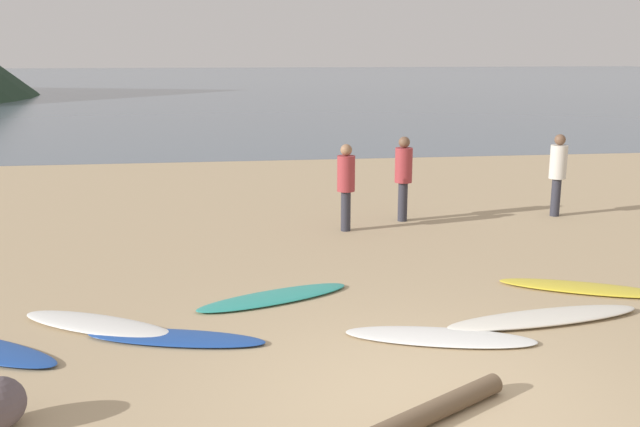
{
  "coord_description": "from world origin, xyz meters",
  "views": [
    {
      "loc": [
        -1.69,
        -5.77,
        3.18
      ],
      "look_at": [
        -0.2,
        5.2,
        0.6
      ],
      "focal_mm": 39.94,
      "sensor_mm": 36.0,
      "label": 1
    }
  ],
  "objects_px": {
    "surfboard_1": "(99,325)",
    "driftwood_log": "(433,411)",
    "surfboard_5": "(544,317)",
    "person_1": "(403,172)",
    "person_2": "(558,168)",
    "surfboard_6": "(585,288)",
    "surfboard_2": "(175,338)",
    "person_0": "(346,180)",
    "surfboard_3": "(274,297)",
    "surfboard_4": "(440,337)"
  },
  "relations": [
    {
      "from": "surfboard_1",
      "to": "driftwood_log",
      "type": "height_order",
      "value": "driftwood_log"
    },
    {
      "from": "surfboard_5",
      "to": "person_1",
      "type": "xyz_separation_m",
      "value": [
        -0.43,
        5.17,
        0.89
      ]
    },
    {
      "from": "surfboard_5",
      "to": "person_2",
      "type": "xyz_separation_m",
      "value": [
        2.6,
        5.17,
        0.89
      ]
    },
    {
      "from": "surfboard_6",
      "to": "person_2",
      "type": "xyz_separation_m",
      "value": [
        1.57,
        4.19,
        0.9
      ]
    },
    {
      "from": "surfboard_2",
      "to": "person_0",
      "type": "xyz_separation_m",
      "value": [
        2.71,
        4.57,
        0.88
      ]
    },
    {
      "from": "surfboard_1",
      "to": "surfboard_3",
      "type": "distance_m",
      "value": 2.2
    },
    {
      "from": "person_0",
      "to": "surfboard_4",
      "type": "bearing_deg",
      "value": -119.47
    },
    {
      "from": "surfboard_1",
      "to": "person_1",
      "type": "xyz_separation_m",
      "value": [
        4.8,
        4.67,
        0.9
      ]
    },
    {
      "from": "person_1",
      "to": "person_2",
      "type": "distance_m",
      "value": 3.03
    },
    {
      "from": "surfboard_3",
      "to": "driftwood_log",
      "type": "distance_m",
      "value": 3.47
    },
    {
      "from": "surfboard_2",
      "to": "surfboard_5",
      "type": "relative_size",
      "value": 0.81
    },
    {
      "from": "surfboard_6",
      "to": "driftwood_log",
      "type": "distance_m",
      "value": 4.3
    },
    {
      "from": "driftwood_log",
      "to": "person_1",
      "type": "bearing_deg",
      "value": 77.88
    },
    {
      "from": "driftwood_log",
      "to": "surfboard_4",
      "type": "bearing_deg",
      "value": 70.94
    },
    {
      "from": "surfboard_5",
      "to": "driftwood_log",
      "type": "height_order",
      "value": "driftwood_log"
    },
    {
      "from": "person_0",
      "to": "person_2",
      "type": "xyz_separation_m",
      "value": [
        4.22,
        0.59,
        0.02
      ]
    },
    {
      "from": "surfboard_1",
      "to": "person_1",
      "type": "height_order",
      "value": "person_1"
    },
    {
      "from": "surfboard_3",
      "to": "person_0",
      "type": "distance_m",
      "value": 3.82
    },
    {
      "from": "person_0",
      "to": "person_2",
      "type": "distance_m",
      "value": 4.26
    },
    {
      "from": "surfboard_5",
      "to": "person_0",
      "type": "relative_size",
      "value": 1.63
    },
    {
      "from": "surfboard_4",
      "to": "surfboard_3",
      "type": "bearing_deg",
      "value": 154.31
    },
    {
      "from": "surfboard_3",
      "to": "surfboard_6",
      "type": "height_order",
      "value": "surfboard_6"
    },
    {
      "from": "surfboard_3",
      "to": "driftwood_log",
      "type": "xyz_separation_m",
      "value": [
        1.16,
        -3.27,
        0.06
      ]
    },
    {
      "from": "surfboard_1",
      "to": "surfboard_4",
      "type": "bearing_deg",
      "value": 16.09
    },
    {
      "from": "surfboard_1",
      "to": "surfboard_5",
      "type": "bearing_deg",
      "value": 23.25
    },
    {
      "from": "person_1",
      "to": "driftwood_log",
      "type": "xyz_separation_m",
      "value": [
        -1.56,
        -7.24,
        -0.85
      ]
    },
    {
      "from": "surfboard_6",
      "to": "person_2",
      "type": "bearing_deg",
      "value": 93.9
    },
    {
      "from": "surfboard_3",
      "to": "person_1",
      "type": "height_order",
      "value": "person_1"
    },
    {
      "from": "surfboard_4",
      "to": "person_1",
      "type": "xyz_separation_m",
      "value": [
        0.96,
        5.53,
        0.91
      ]
    },
    {
      "from": "person_2",
      "to": "surfboard_4",
      "type": "bearing_deg",
      "value": -164.93
    },
    {
      "from": "surfboard_5",
      "to": "surfboard_1",
      "type": "bearing_deg",
      "value": 166.65
    },
    {
      "from": "driftwood_log",
      "to": "surfboard_2",
      "type": "bearing_deg",
      "value": 138.25
    },
    {
      "from": "surfboard_3",
      "to": "surfboard_4",
      "type": "xyz_separation_m",
      "value": [
        1.75,
        -1.55,
        -0.0
      ]
    },
    {
      "from": "surfboard_5",
      "to": "person_1",
      "type": "relative_size",
      "value": 1.59
    },
    {
      "from": "surfboard_3",
      "to": "person_1",
      "type": "xyz_separation_m",
      "value": [
        2.71,
        3.98,
        0.91
      ]
    },
    {
      "from": "surfboard_2",
      "to": "surfboard_6",
      "type": "bearing_deg",
      "value": 25.39
    },
    {
      "from": "surfboard_5",
      "to": "person_0",
      "type": "xyz_separation_m",
      "value": [
        -1.62,
        4.58,
        0.87
      ]
    },
    {
      "from": "person_1",
      "to": "surfboard_1",
      "type": "bearing_deg",
      "value": 56.71
    },
    {
      "from": "surfboard_2",
      "to": "surfboard_3",
      "type": "height_order",
      "value": "same"
    },
    {
      "from": "person_1",
      "to": "driftwood_log",
      "type": "relative_size",
      "value": 0.94
    },
    {
      "from": "person_0",
      "to": "person_1",
      "type": "bearing_deg",
      "value": -5.76
    },
    {
      "from": "surfboard_4",
      "to": "person_2",
      "type": "relative_size",
      "value": 1.34
    },
    {
      "from": "surfboard_1",
      "to": "person_1",
      "type": "distance_m",
      "value": 6.76
    },
    {
      "from": "surfboard_3",
      "to": "surfboard_5",
      "type": "bearing_deg",
      "value": -41.91
    },
    {
      "from": "surfboard_2",
      "to": "person_0",
      "type": "relative_size",
      "value": 1.32
    },
    {
      "from": "surfboard_6",
      "to": "person_2",
      "type": "relative_size",
      "value": 1.41
    },
    {
      "from": "driftwood_log",
      "to": "person_2",
      "type": "bearing_deg",
      "value": 57.66
    },
    {
      "from": "surfboard_1",
      "to": "surfboard_4",
      "type": "height_order",
      "value": "surfboard_1"
    },
    {
      "from": "surfboard_4",
      "to": "person_0",
      "type": "distance_m",
      "value": 5.03
    },
    {
      "from": "surfboard_2",
      "to": "person_2",
      "type": "height_order",
      "value": "person_2"
    }
  ]
}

